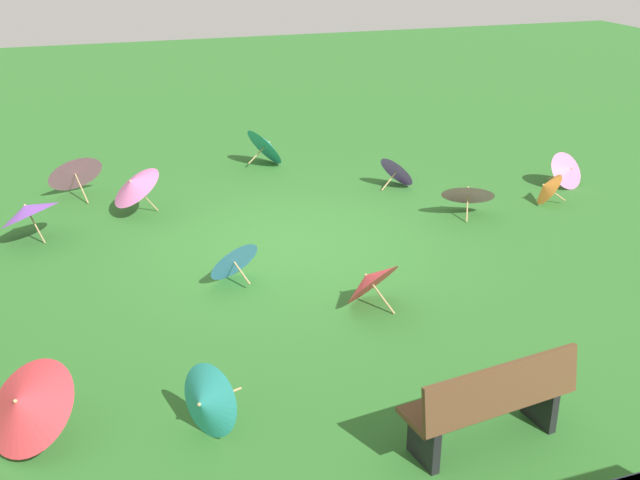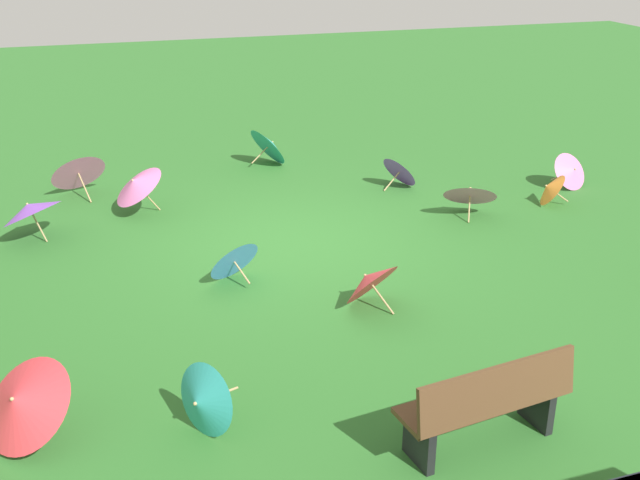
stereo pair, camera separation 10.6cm
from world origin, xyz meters
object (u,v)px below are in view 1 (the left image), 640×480
parasol_orange_1 (546,187)px  parasol_teal_0 (267,145)px  park_bench (491,402)px  parasol_purple_2 (28,210)px  parasol_blue_1 (232,258)px  parasol_pink_1 (569,170)px  parasol_teal_1 (205,402)px  parasol_purple_0 (398,170)px  parasol_pink_0 (134,184)px  parasol_red_0 (23,404)px  parasol_red_1 (369,280)px  parasol_pink_2 (468,192)px  parasol_pink_4 (74,171)px

parasol_orange_1 → parasol_teal_0: size_ratio=0.71×
park_bench → parasol_purple_2: park_bench is taller
parasol_purple_2 → parasol_blue_1: bearing=138.6°
parasol_pink_1 → parasol_teal_1: 8.76m
park_bench → parasol_purple_0: park_bench is taller
parasol_pink_0 → parasol_teal_0: parasol_pink_0 is taller
parasol_purple_2 → parasol_teal_1: bearing=107.2°
parasol_red_0 → parasol_red_1: parasol_red_0 is taller
parasol_purple_0 → parasol_teal_1: bearing=53.3°
park_bench → parasol_red_0: size_ratio=1.35×
parasol_pink_2 → parasol_red_1: (2.55, 2.35, -0.06)m
parasol_pink_1 → parasol_red_1: bearing=32.2°
parasol_orange_1 → parasol_purple_2: size_ratio=0.58×
parasol_purple_0 → parasol_purple_2: size_ratio=0.66×
parasol_blue_1 → parasol_teal_0: 5.04m
parasol_pink_2 → parasol_purple_2: bearing=-8.8°
park_bench → parasol_teal_0: 8.75m
parasol_pink_0 → parasol_pink_1: parasol_pink_0 is taller
parasol_pink_0 → parasol_blue_1: size_ratio=1.19×
parasol_pink_0 → parasol_teal_1: 5.89m
parasol_orange_1 → parasol_purple_2: parasol_purple_2 is taller
parasol_pink_0 → parasol_teal_0: (-2.62, -1.94, -0.12)m
parasol_teal_0 → parasol_red_0: bearing=61.5°
parasol_pink_0 → parasol_red_1: bearing=121.3°
parasol_blue_1 → parasol_purple_2: bearing=-41.4°
parasol_pink_2 → parasol_red_0: size_ratio=0.87×
parasol_orange_1 → parasol_pink_4: size_ratio=0.65×
park_bench → parasol_purple_2: (4.01, -6.20, 0.01)m
parasol_orange_1 → parasol_blue_1: parasol_blue_1 is taller
parasol_pink_0 → parasol_pink_2: (-4.96, 1.61, -0.11)m
parasol_purple_0 → parasol_purple_2: bearing=5.9°
parasol_teal_1 → parasol_purple_0: size_ratio=0.88×
parasol_pink_2 → parasol_purple_0: bearing=-73.8°
parasol_pink_2 → parasol_teal_0: size_ratio=1.06×
park_bench → parasol_red_1: bearing=-89.0°
parasol_blue_1 → parasol_pink_1: size_ratio=1.07×
parasol_pink_0 → parasol_purple_2: bearing=21.3°
parasol_red_0 → parasol_pink_4: size_ratio=1.11×
parasol_pink_4 → parasol_purple_0: bearing=167.3°
parasol_pink_2 → parasol_purple_0: (0.48, -1.64, -0.10)m
park_bench → parasol_red_1: (0.05, -2.83, -0.12)m
parasol_pink_2 → parasol_teal_0: parasol_teal_0 is taller
parasol_teal_1 → parasol_teal_0: bearing=-108.0°
park_bench → parasol_purple_0: bearing=-106.6°
parasol_teal_1 → parasol_purple_2: (1.63, -5.28, 0.12)m
parasol_purple_2 → parasol_pink_1: bearing=178.1°
parasol_blue_1 → parasol_purple_2: parasol_purple_2 is taller
parasol_red_0 → parasol_purple_2: size_ratio=0.99×
parasol_red_0 → parasol_purple_0: 8.15m
park_bench → parasol_pink_2: (-2.51, -5.18, -0.06)m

